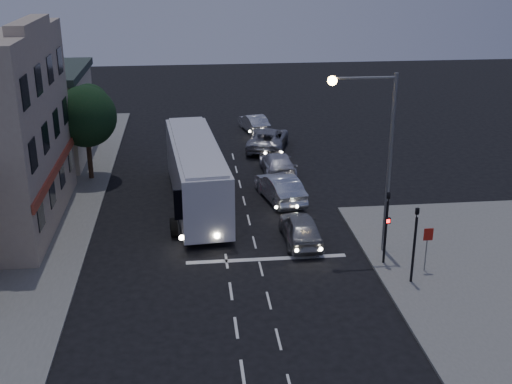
{
  "coord_description": "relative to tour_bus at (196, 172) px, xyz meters",
  "views": [
    {
      "loc": [
        -1.63,
        -26.41,
        14.45
      ],
      "look_at": [
        1.87,
        5.66,
        2.2
      ],
      "focal_mm": 45.0,
      "sensor_mm": 36.0,
      "label": 1
    }
  ],
  "objects": [
    {
      "name": "car_suv",
      "position": [
        5.3,
        -5.85,
        -1.33
      ],
      "size": [
        1.86,
        4.56,
        1.55
      ],
      "primitive_type": "imported",
      "rotation": [
        0.0,
        0.0,
        3.15
      ],
      "color": "#9F9F9F",
      "rests_on": "ground"
    },
    {
      "name": "car_sedan_c",
      "position": [
        5.7,
        10.98,
        -1.28
      ],
      "size": [
        4.13,
        6.4,
        1.64
      ],
      "primitive_type": "imported",
      "rotation": [
        0.0,
        0.0,
        2.88
      ],
      "color": "#92929A",
      "rests_on": "ground"
    },
    {
      "name": "road_markings",
      "position": [
        2.56,
        -6.34,
        -2.1
      ],
      "size": [
        8.0,
        30.55,
        0.01
      ],
      "color": "silver",
      "rests_on": "ground"
    },
    {
      "name": "car_sedan_b",
      "position": [
        5.62,
        5.13,
        -1.37
      ],
      "size": [
        2.17,
        5.11,
        1.47
      ],
      "primitive_type": "imported",
      "rotation": [
        0.0,
        0.0,
        3.16
      ],
      "color": "silver",
      "rests_on": "ground"
    },
    {
      "name": "car_sedan_a",
      "position": [
        5.07,
        0.16,
        -1.28
      ],
      "size": [
        2.73,
        5.28,
        1.66
      ],
      "primitive_type": "imported",
      "rotation": [
        0.0,
        0.0,
        3.34
      ],
      "color": "silver",
      "rests_on": "ground"
    },
    {
      "name": "traffic_signal_main",
      "position": [
        8.88,
        -8.87,
        0.32
      ],
      "size": [
        0.25,
        0.35,
        4.1
      ],
      "color": "black",
      "rests_on": "sidewalk_near"
    },
    {
      "name": "regulatory_sign",
      "position": [
        10.58,
        -9.88,
        -0.51
      ],
      "size": [
        0.45,
        0.12,
        2.2
      ],
      "color": "slate",
      "rests_on": "sidewalk_near"
    },
    {
      "name": "ground",
      "position": [
        1.28,
        -9.65,
        -2.1
      ],
      "size": [
        120.0,
        120.0,
        0.0
      ],
      "primitive_type": "plane",
      "color": "black"
    },
    {
      "name": "low_building_north",
      "position": [
        -12.22,
        10.35,
        1.29
      ],
      "size": [
        9.4,
        9.4,
        6.5
      ],
      "color": "beige",
      "rests_on": "sidewalk_far"
    },
    {
      "name": "street_tree",
      "position": [
        -6.93,
        5.38,
        2.39
      ],
      "size": [
        4.0,
        4.0,
        6.2
      ],
      "color": "black",
      "rests_on": "sidewalk_far"
    },
    {
      "name": "traffic_signal_side",
      "position": [
        9.58,
        -10.85,
        0.32
      ],
      "size": [
        0.18,
        0.15,
        4.1
      ],
      "color": "black",
      "rests_on": "sidewalk_near"
    },
    {
      "name": "streetlight",
      "position": [
        8.62,
        -7.45,
        3.63
      ],
      "size": [
        3.32,
        0.44,
        9.0
      ],
      "color": "slate",
      "rests_on": "sidewalk_near"
    },
    {
      "name": "tour_bus",
      "position": [
        0.0,
        0.0,
        0.0
      ],
      "size": [
        3.69,
        12.86,
        3.89
      ],
      "rotation": [
        0.0,
        0.0,
        0.08
      ],
      "color": "silver",
      "rests_on": "ground"
    },
    {
      "name": "car_extra",
      "position": [
        5.17,
        16.19,
        -1.37
      ],
      "size": [
        2.4,
        4.65,
        1.46
      ],
      "primitive_type": "imported",
      "rotation": [
        0.0,
        0.0,
        3.34
      ],
      "color": "silver",
      "rests_on": "ground"
    }
  ]
}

